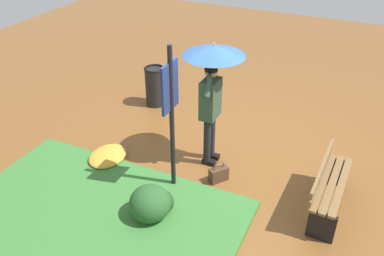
% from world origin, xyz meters
% --- Properties ---
extents(ground_plane, '(18.00, 18.00, 0.00)m').
position_xyz_m(ground_plane, '(0.00, 0.00, 0.00)').
color(ground_plane, brown).
extents(person_with_umbrella, '(0.96, 0.96, 2.04)m').
position_xyz_m(person_with_umbrella, '(-0.17, 0.28, 1.55)').
color(person_with_umbrella, black).
rests_on(person_with_umbrella, ground_plane).
extents(info_sign_post, '(0.44, 0.07, 2.30)m').
position_xyz_m(info_sign_post, '(-1.09, 0.52, 1.44)').
color(info_sign_post, black).
rests_on(info_sign_post, ground_plane).
extents(handbag, '(0.32, 0.29, 0.37)m').
position_xyz_m(handbag, '(-0.68, -0.08, 0.13)').
color(handbag, '#4C3323').
rests_on(handbag, ground_plane).
extents(park_bench, '(1.40, 0.41, 0.75)m').
position_xyz_m(park_bench, '(-0.61, -1.70, 0.40)').
color(park_bench, black).
rests_on(park_bench, ground_plane).
extents(trash_bin, '(0.42, 0.42, 0.83)m').
position_xyz_m(trash_bin, '(1.13, 2.08, 0.42)').
color(trash_bin, black).
rests_on(trash_bin, ground_plane).
extents(shrub_cluster, '(0.64, 0.58, 0.52)m').
position_xyz_m(shrub_cluster, '(-1.82, 0.46, 0.24)').
color(shrub_cluster, '#285628').
rests_on(shrub_cluster, ground_plane).
extents(leaf_pile_near_person, '(0.73, 0.58, 0.16)m').
position_xyz_m(leaf_pile_near_person, '(-0.97, 1.83, 0.08)').
color(leaf_pile_near_person, gold).
rests_on(leaf_pile_near_person, ground_plane).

